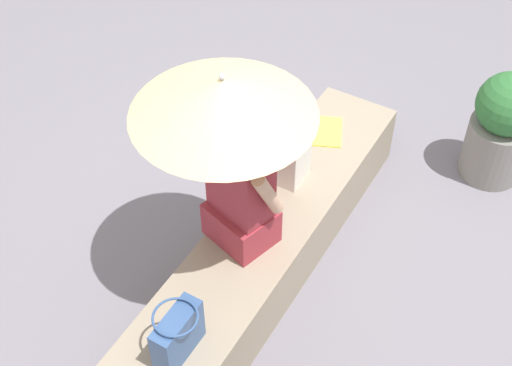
{
  "coord_description": "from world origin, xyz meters",
  "views": [
    {
      "loc": [
        2.3,
        1.26,
        3.37
      ],
      "look_at": [
        0.09,
        -0.04,
        0.76
      ],
      "focal_mm": 49.68,
      "sensor_mm": 36.0,
      "label": 1
    }
  ],
  "objects_px": {
    "magazine": "(326,131)",
    "planter_near": "(502,127)",
    "tote_bag_canvas": "(178,334)",
    "person_seated": "(240,186)",
    "handbag_black": "(294,160)",
    "parasol": "(223,97)"
  },
  "relations": [
    {
      "from": "parasol",
      "to": "planter_near",
      "type": "distance_m",
      "value": 2.16
    },
    {
      "from": "person_seated",
      "to": "handbag_black",
      "type": "bearing_deg",
      "value": 176.42
    },
    {
      "from": "person_seated",
      "to": "magazine",
      "type": "bearing_deg",
      "value": 179.15
    },
    {
      "from": "handbag_black",
      "to": "magazine",
      "type": "distance_m",
      "value": 0.49
    },
    {
      "from": "handbag_black",
      "to": "planter_near",
      "type": "height_order",
      "value": "planter_near"
    },
    {
      "from": "person_seated",
      "to": "planter_near",
      "type": "relative_size",
      "value": 1.15
    },
    {
      "from": "parasol",
      "to": "tote_bag_canvas",
      "type": "xyz_separation_m",
      "value": [
        0.74,
        0.19,
        -0.8
      ]
    },
    {
      "from": "person_seated",
      "to": "handbag_black",
      "type": "xyz_separation_m",
      "value": [
        -0.53,
        0.03,
        -0.23
      ]
    },
    {
      "from": "parasol",
      "to": "tote_bag_canvas",
      "type": "distance_m",
      "value": 1.11
    },
    {
      "from": "handbag_black",
      "to": "parasol",
      "type": "bearing_deg",
      "value": -10.71
    },
    {
      "from": "handbag_black",
      "to": "tote_bag_canvas",
      "type": "relative_size",
      "value": 1.09
    },
    {
      "from": "magazine",
      "to": "planter_near",
      "type": "relative_size",
      "value": 0.36
    },
    {
      "from": "tote_bag_canvas",
      "to": "magazine",
      "type": "xyz_separation_m",
      "value": [
        -1.75,
        -0.1,
        -0.14
      ]
    },
    {
      "from": "person_seated",
      "to": "planter_near",
      "type": "bearing_deg",
      "value": 149.48
    },
    {
      "from": "magazine",
      "to": "planter_near",
      "type": "height_order",
      "value": "planter_near"
    },
    {
      "from": "handbag_black",
      "to": "magazine",
      "type": "height_order",
      "value": "handbag_black"
    },
    {
      "from": "planter_near",
      "to": "parasol",
      "type": "bearing_deg",
      "value": -32.04
    },
    {
      "from": "planter_near",
      "to": "magazine",
      "type": "bearing_deg",
      "value": -56.37
    },
    {
      "from": "handbag_black",
      "to": "tote_bag_canvas",
      "type": "bearing_deg",
      "value": 3.75
    },
    {
      "from": "tote_bag_canvas",
      "to": "magazine",
      "type": "bearing_deg",
      "value": -176.64
    },
    {
      "from": "tote_bag_canvas",
      "to": "planter_near",
      "type": "relative_size",
      "value": 0.37
    },
    {
      "from": "handbag_black",
      "to": "planter_near",
      "type": "distance_m",
      "value": 1.44
    }
  ]
}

